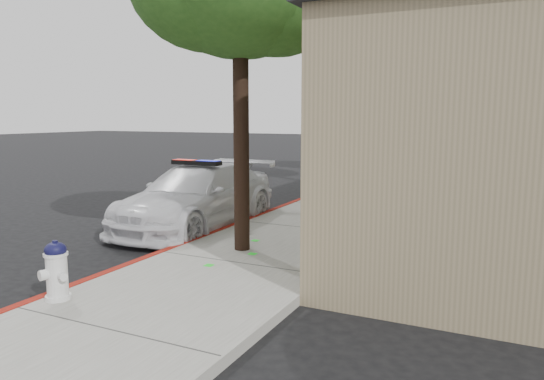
% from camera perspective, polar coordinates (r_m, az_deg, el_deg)
% --- Properties ---
extents(ground, '(120.00, 120.00, 0.00)m').
position_cam_1_polar(ground, '(9.59, -12.51, -7.53)').
color(ground, black).
rests_on(ground, ground).
extents(sidewalk, '(3.20, 60.00, 0.15)m').
position_cam_1_polar(sidewalk, '(11.31, 3.51, -4.54)').
color(sidewalk, gray).
rests_on(sidewalk, ground).
extents(red_curb, '(0.14, 60.00, 0.16)m').
position_cam_1_polar(red_curb, '(11.96, -3.33, -3.80)').
color(red_curb, '#9F2111').
rests_on(red_curb, ground).
extents(police_car, '(2.13, 5.05, 1.57)m').
position_cam_1_polar(police_car, '(11.99, -8.36, -0.69)').
color(police_car, white).
rests_on(police_car, ground).
extents(fire_hydrant, '(0.46, 0.40, 0.80)m').
position_cam_1_polar(fire_hydrant, '(7.43, -22.93, -8.23)').
color(fire_hydrant, white).
rests_on(fire_hydrant, sidewalk).
extents(street_tree_mid, '(3.85, 3.69, 7.02)m').
position_cam_1_polar(street_tree_mid, '(18.02, 10.52, 17.30)').
color(street_tree_mid, black).
rests_on(street_tree_mid, sidewalk).
extents(street_tree_far, '(3.26, 3.21, 5.97)m').
position_cam_1_polar(street_tree_far, '(22.35, 14.80, 13.30)').
color(street_tree_far, black).
rests_on(street_tree_far, sidewalk).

